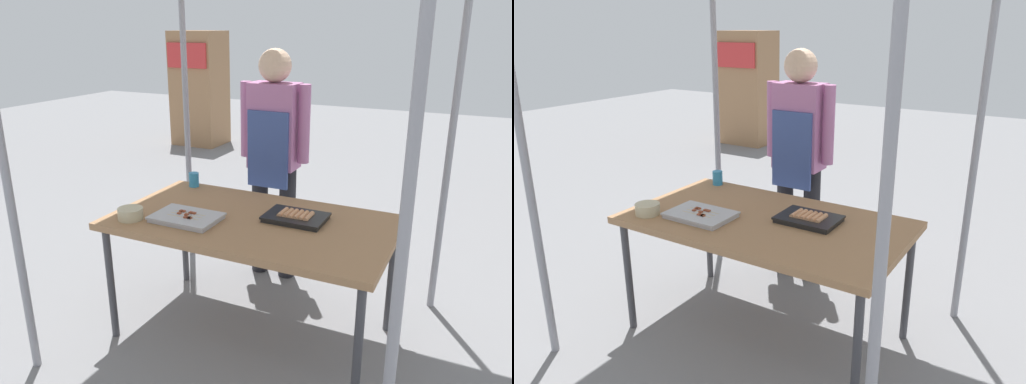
# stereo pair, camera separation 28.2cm
# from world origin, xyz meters

# --- Properties ---
(ground_plane) EXTENTS (18.00, 18.00, 0.00)m
(ground_plane) POSITION_xyz_m (0.00, 0.00, 0.00)
(ground_plane) COLOR slate
(stall_table) EXTENTS (1.60, 0.90, 0.75)m
(stall_table) POSITION_xyz_m (0.00, 0.00, 0.70)
(stall_table) COLOR #9E724C
(stall_table) RESTS_ON ground
(tray_grilled_sausages) EXTENTS (0.34, 0.25, 0.05)m
(tray_grilled_sausages) POSITION_xyz_m (0.23, 0.10, 0.77)
(tray_grilled_sausages) COLOR black
(tray_grilled_sausages) RESTS_ON stall_table
(tray_meat_skewers) EXTENTS (0.38, 0.26, 0.04)m
(tray_meat_skewers) POSITION_xyz_m (-0.33, -0.17, 0.77)
(tray_meat_skewers) COLOR #ADADB2
(tray_meat_skewers) RESTS_ON stall_table
(condiment_bowl) EXTENTS (0.14, 0.14, 0.07)m
(condiment_bowl) POSITION_xyz_m (-0.63, -0.29, 0.78)
(condiment_bowl) COLOR #BFB28C
(condiment_bowl) RESTS_ON stall_table
(drink_cup_near_edge) EXTENTS (0.07, 0.07, 0.10)m
(drink_cup_near_edge) POSITION_xyz_m (-0.63, 0.38, 0.80)
(drink_cup_near_edge) COLOR #338CBF
(drink_cup_near_edge) RESTS_ON stall_table
(vendor_woman) EXTENTS (0.52, 0.23, 1.66)m
(vendor_woman) POSITION_xyz_m (-0.21, 0.77, 0.99)
(vendor_woman) COLOR black
(vendor_woman) RESTS_ON ground
(neighbor_stall_right) EXTENTS (0.74, 0.66, 1.73)m
(neighbor_stall_right) POSITION_xyz_m (-3.04, 4.32, 0.87)
(neighbor_stall_right) COLOR #9E724C
(neighbor_stall_right) RESTS_ON ground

